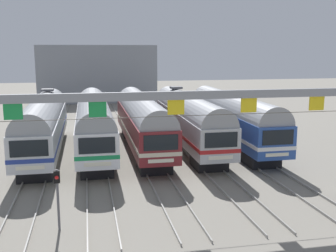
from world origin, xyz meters
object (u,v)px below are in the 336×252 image
commuter_train_stainless (188,118)px  yard_signal_mast (57,188)px  commuter_train_maroon (142,120)px  commuter_train_white (94,121)px  commuter_train_blue (232,117)px  catenary_gantry (176,114)px  commuter_train_silver (44,123)px

commuter_train_stainless → yard_signal_mast: size_ratio=5.91×
commuter_train_maroon → commuter_train_white: bearing=180.0°
commuter_train_blue → catenary_gantry: 15.99m
commuter_train_silver → catenary_gantry: size_ratio=0.84×
commuter_train_stainless → catenary_gantry: size_ratio=0.84×
commuter_train_silver → commuter_train_stainless: size_ratio=1.00×
commuter_train_stainless → commuter_train_blue: bearing=-0.1°
commuter_train_silver → catenary_gantry: bearing=-58.8°
commuter_train_white → commuter_train_stainless: 8.18m
commuter_train_silver → catenary_gantry: 15.99m
commuter_train_stainless → catenary_gantry: 14.34m
commuter_train_white → commuter_train_maroon: size_ratio=1.00×
commuter_train_silver → yard_signal_mast: bearing=-82.3°
commuter_train_silver → commuter_train_white: size_ratio=1.00×
commuter_train_silver → commuter_train_maroon: size_ratio=1.00×
commuter_train_maroon → catenary_gantry: (-0.00, -13.49, 2.56)m
commuter_train_stainless → yard_signal_mast: (-10.23, -15.21, -0.56)m
commuter_train_silver → commuter_train_stainless: (12.27, 0.00, 0.00)m
commuter_train_silver → commuter_train_white: bearing=-0.1°
commuter_train_white → catenary_gantry: size_ratio=0.84×
catenary_gantry → yard_signal_mast: catenary_gantry is taller
commuter_train_silver → commuter_train_stainless: same height
commuter_train_white → commuter_train_stainless: size_ratio=1.00×
commuter_train_white → catenary_gantry: (4.09, -13.49, 2.56)m
commuter_train_silver → commuter_train_maroon: (8.18, -0.00, -0.00)m
commuter_train_white → commuter_train_maroon: same height
catenary_gantry → yard_signal_mast: 7.09m
commuter_train_stainless → commuter_train_blue: (4.09, -0.00, -0.00)m
catenary_gantry → commuter_train_stainless: bearing=73.1°
commuter_train_silver → catenary_gantry: catenary_gantry is taller
commuter_train_maroon → commuter_train_blue: same height
commuter_train_maroon → commuter_train_stainless: 4.09m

